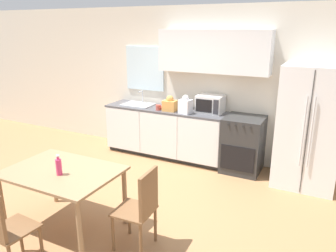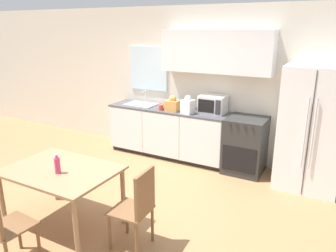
# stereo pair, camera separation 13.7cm
# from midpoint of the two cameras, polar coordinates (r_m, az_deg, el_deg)

# --- Properties ---
(ground_plane) EXTENTS (12.00, 12.00, 0.00)m
(ground_plane) POSITION_cam_midpoint_polar(r_m,az_deg,el_deg) (4.67, -9.46, -13.46)
(ground_plane) COLOR #9E7047
(wall_back) EXTENTS (12.00, 0.38, 2.70)m
(wall_back) POSITION_cam_midpoint_polar(r_m,az_deg,el_deg) (5.97, 3.24, 8.41)
(wall_back) COLOR beige
(wall_back) RESTS_ON ground_plane
(kitchen_counter) EXTENTS (2.30, 0.62, 0.91)m
(kitchen_counter) POSITION_cam_midpoint_polar(r_m,az_deg,el_deg) (6.09, -1.05, -1.04)
(kitchen_counter) COLOR #333333
(kitchen_counter) RESTS_ON ground_plane
(oven_range) EXTENTS (0.63, 0.66, 0.93)m
(oven_range) POSITION_cam_midpoint_polar(r_m,az_deg,el_deg) (5.58, 12.23, -3.15)
(oven_range) COLOR #2D2D2D
(oven_range) RESTS_ON ground_plane
(refrigerator) EXTENTS (0.88, 0.80, 1.83)m
(refrigerator) POSITION_cam_midpoint_polar(r_m,az_deg,el_deg) (5.25, 22.70, -0.19)
(refrigerator) COLOR white
(refrigerator) RESTS_ON ground_plane
(kitchen_sink) EXTENTS (0.57, 0.42, 0.25)m
(kitchen_sink) POSITION_cam_midpoint_polar(r_m,az_deg,el_deg) (6.27, -5.83, 3.82)
(kitchen_sink) COLOR #B7BABC
(kitchen_sink) RESTS_ON kitchen_counter
(microwave) EXTENTS (0.44, 0.37, 0.30)m
(microwave) POSITION_cam_midpoint_polar(r_m,az_deg,el_deg) (5.68, 6.71, 3.83)
(microwave) COLOR silver
(microwave) RESTS_ON kitchen_counter
(coffee_mug) EXTENTS (0.13, 0.09, 0.10)m
(coffee_mug) POSITION_cam_midpoint_polar(r_m,az_deg,el_deg) (5.84, -2.30, 3.25)
(coffee_mug) COLOR #BF4C3F
(coffee_mug) RESTS_ON kitchen_counter
(grocery_bag_0) EXTENTS (0.24, 0.21, 0.28)m
(grocery_bag_0) POSITION_cam_midpoint_polar(r_m,az_deg,el_deg) (5.77, -0.34, 3.79)
(grocery_bag_0) COLOR #DB994C
(grocery_bag_0) RESTS_ON kitchen_counter
(grocery_bag_1) EXTENTS (0.23, 0.21, 0.32)m
(grocery_bag_1) POSITION_cam_midpoint_polar(r_m,az_deg,el_deg) (5.60, 2.36, 3.62)
(grocery_bag_1) COLOR white
(grocery_bag_1) RESTS_ON kitchen_counter
(dining_table) EXTENTS (1.28, 0.92, 0.76)m
(dining_table) POSITION_cam_midpoint_polar(r_m,az_deg,el_deg) (4.05, -18.83, -8.52)
(dining_table) COLOR #997551
(dining_table) RESTS_ON ground_plane
(dining_chair_near) EXTENTS (0.43, 0.43, 0.93)m
(dining_chair_near) POSITION_cam_midpoint_polar(r_m,az_deg,el_deg) (3.63, -27.91, -15.07)
(dining_chair_near) COLOR brown
(dining_chair_near) RESTS_ON ground_plane
(dining_chair_side) EXTENTS (0.42, 0.42, 0.93)m
(dining_chair_side) POSITION_cam_midpoint_polar(r_m,az_deg,el_deg) (3.58, -5.72, -13.49)
(dining_chair_side) COLOR brown
(dining_chair_side) RESTS_ON ground_plane
(drink_bottle) EXTENTS (0.07, 0.07, 0.24)m
(drink_bottle) POSITION_cam_midpoint_polar(r_m,az_deg,el_deg) (3.88, -19.45, -6.67)
(drink_bottle) COLOR #DB386B
(drink_bottle) RESTS_ON dining_table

